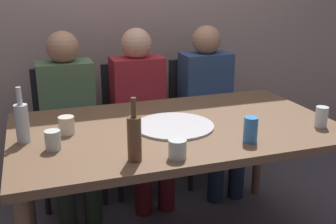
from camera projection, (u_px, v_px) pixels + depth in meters
The scene contains 16 objects.
back_wall at pixel (119, 4), 3.13m from camera, with size 6.00×0.10×2.60m, color gray.
dining_table at pixel (175, 138), 2.17m from camera, with size 1.67×0.97×0.76m.
pizza_tray at pixel (174, 126), 2.12m from camera, with size 0.41×0.41×0.01m, color #ADADB2.
wine_bottle at pixel (134, 137), 1.70m from camera, with size 0.06×0.06×0.27m.
beer_bottle at pixel (22, 122), 1.90m from camera, with size 0.06×0.06×0.26m.
tumbler_near at pixel (53, 140), 1.83m from camera, with size 0.07×0.07×0.09m, color #B7C6BC.
tumbler_far at pixel (321, 117), 2.11m from camera, with size 0.06×0.06×0.11m, color silver.
wine_glass at pixel (67, 125), 2.02m from camera, with size 0.08×0.08×0.09m, color beige.
short_glass at pixel (177, 149), 1.75m from camera, with size 0.08×0.08×0.08m, color #B7C6BC.
soda_can at pixel (251, 130), 1.91m from camera, with size 0.07×0.07×0.12m, color #337AC1.
chair_left at pixel (68, 125), 2.87m from camera, with size 0.44×0.44×0.90m.
chair_middle at pixel (136, 117), 3.02m from camera, with size 0.44×0.44×0.90m.
chair_right at pixel (201, 110), 3.18m from camera, with size 0.44×0.44×0.90m.
guest_in_sweater at pixel (69, 114), 2.69m from camera, with size 0.36×0.56×1.17m.
guest_in_beanie at pixel (141, 107), 2.84m from camera, with size 0.36×0.56×1.17m.
guest_by_wall at pixel (210, 100), 3.00m from camera, with size 0.36×0.56×1.17m.
Camera 1 is at (-0.69, -1.90, 1.49)m, focal length 44.02 mm.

